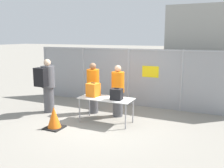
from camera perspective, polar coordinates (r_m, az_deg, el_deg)
name	(u,v)px	position (r m, az deg, el deg)	size (l,w,h in m)	color
ground_plane	(101,122)	(7.53, -2.56, -8.77)	(120.00, 120.00, 0.00)	gray
fence_section	(129,76)	(9.23, 3.79, 1.90)	(7.79, 0.07, 2.09)	#9EA0A5
inspection_table	(106,100)	(7.38, -1.38, -3.69)	(1.61, 0.70, 0.74)	silver
suitcase_orange	(93,90)	(7.55, -4.33, -1.32)	(0.36, 0.37, 0.42)	orange
suitcase_black	(117,94)	(7.13, 1.06, -2.34)	(0.34, 0.29, 0.34)	black
traveler_hooded	(47,84)	(8.53, -14.66, 0.08)	(0.44, 0.69, 1.80)	#4C4C51
security_worker_near	(118,90)	(7.90, 1.34, -1.43)	(0.41, 0.41, 1.65)	#4C4C51
security_worker_far	(93,87)	(8.26, -4.35, -0.77)	(0.42, 0.42, 1.68)	#4C4C51
utility_trailer	(162,89)	(10.49, 11.46, -1.04)	(4.21, 2.33, 0.68)	silver
traffic_cone	(54,118)	(7.18, -13.11, -7.64)	(0.49, 0.49, 0.62)	black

